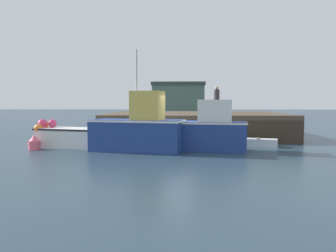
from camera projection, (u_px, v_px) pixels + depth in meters
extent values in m
cube|color=#283D4C|center=(164.00, 150.00, 15.40)|extent=(120.00, 160.00, 0.10)
cube|color=brown|center=(195.00, 115.00, 21.23)|extent=(11.03, 8.11, 0.25)
cube|color=#392E23|center=(199.00, 132.00, 17.37)|extent=(11.03, 0.24, 1.24)
cylinder|color=#392E23|center=(104.00, 131.00, 17.65)|extent=(0.36, 0.36, 1.24)
cylinder|color=#392E23|center=(199.00, 132.00, 17.48)|extent=(0.36, 0.36, 1.24)
cylinder|color=#392E23|center=(295.00, 132.00, 17.30)|extent=(0.36, 0.36, 1.24)
cylinder|color=#392E23|center=(150.00, 122.00, 25.22)|extent=(0.36, 0.36, 1.24)
cylinder|color=#392E23|center=(236.00, 123.00, 24.99)|extent=(0.36, 0.36, 1.24)
cylinder|color=#392E23|center=(151.00, 131.00, 17.56)|extent=(5.15, 0.18, 1.17)
cube|color=silver|center=(76.00, 138.00, 15.71)|extent=(4.09, 2.26, 0.95)
cube|color=black|center=(76.00, 129.00, 15.67)|extent=(4.17, 2.30, 0.08)
sphere|color=#DB3866|center=(43.00, 126.00, 16.26)|extent=(0.33, 0.33, 0.33)
sphere|color=#EA5B70|center=(43.00, 128.00, 15.99)|extent=(0.35, 0.35, 0.35)
sphere|color=orange|center=(44.00, 125.00, 16.42)|extent=(0.45, 0.45, 0.45)
sphere|color=orange|center=(53.00, 127.00, 16.72)|extent=(0.34, 0.34, 0.34)
sphere|color=#DB3866|center=(43.00, 124.00, 15.99)|extent=(0.45, 0.45, 0.45)
sphere|color=orange|center=(38.00, 129.00, 15.68)|extent=(0.44, 0.44, 0.44)
sphere|color=#DB3866|center=(52.00, 123.00, 16.05)|extent=(0.40, 0.40, 0.40)
cube|color=navy|center=(137.00, 135.00, 14.59)|extent=(4.30, 2.40, 1.42)
cube|color=silver|center=(137.00, 121.00, 14.54)|extent=(4.39, 2.45, 0.08)
cube|color=gold|center=(148.00, 106.00, 14.37)|extent=(1.53, 1.41, 1.27)
cylinder|color=#B7B7BC|center=(136.00, 70.00, 14.38)|extent=(0.08, 0.08, 1.84)
cube|color=navy|center=(204.00, 136.00, 14.80)|extent=(3.85, 1.92, 1.32)
cube|color=silver|center=(205.00, 123.00, 14.75)|extent=(3.92, 1.96, 0.08)
cube|color=silver|center=(215.00, 111.00, 14.63)|extent=(1.63, 1.39, 0.99)
cube|color=silver|center=(258.00, 143.00, 16.12)|extent=(1.97, 1.16, 0.39)
cube|color=#7F6647|center=(258.00, 138.00, 16.11)|extent=(0.26, 0.63, 0.04)
cylinder|color=#2D3342|center=(217.00, 107.00, 20.10)|extent=(0.29, 0.29, 0.83)
cylinder|color=#333338|center=(217.00, 95.00, 20.04)|extent=(0.34, 0.34, 0.65)
sphere|color=tan|center=(217.00, 88.00, 20.01)|extent=(0.22, 0.22, 0.22)
cube|color=#4C6656|center=(178.00, 101.00, 51.43)|extent=(7.86, 5.88, 4.73)
cube|color=#2D3D34|center=(178.00, 84.00, 51.24)|extent=(8.17, 6.12, 0.50)
cylinder|color=#EA5B70|center=(34.00, 145.00, 15.08)|extent=(0.54, 0.54, 0.42)
cone|color=#EA5B70|center=(34.00, 138.00, 15.05)|extent=(0.43, 0.43, 0.27)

